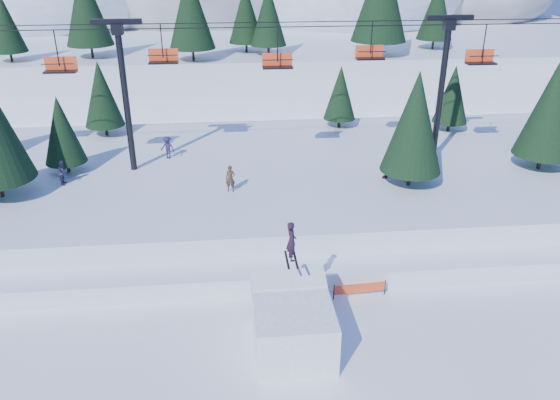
{
  "coord_description": "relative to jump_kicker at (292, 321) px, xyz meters",
  "views": [
    {
      "loc": [
        -2.16,
        -19.12,
        16.97
      ],
      "look_at": [
        0.31,
        6.0,
        5.2
      ],
      "focal_mm": 35.0,
      "sensor_mm": 36.0,
      "label": 1
    }
  ],
  "objects": [
    {
      "name": "chairlift",
      "position": [
        0.36,
        16.99,
        7.99
      ],
      "size": [
        46.0,
        3.21,
        10.28
      ],
      "color": "black",
      "rests_on": "mid_shelf"
    },
    {
      "name": "conifer_stand",
      "position": [
        2.48,
        17.4,
        5.67
      ],
      "size": [
        61.99,
        16.59,
        10.12
      ],
      "color": "black",
      "rests_on": "mid_shelf"
    },
    {
      "name": "distant_skiers",
      "position": [
        -0.3,
        16.66,
        2.05
      ],
      "size": [
        27.08,
        8.41,
        1.86
      ],
      "color": "#292143",
      "rests_on": "mid_shelf"
    },
    {
      "name": "banner_far",
      "position": [
        11.32,
        5.01,
        -0.79
      ],
      "size": [
        2.69,
        1.03,
        0.9
      ],
      "color": "black",
      "rests_on": "ground"
    },
    {
      "name": "jump_kicker",
      "position": [
        0.0,
        0.0,
        0.0
      ],
      "size": [
        3.56,
        4.85,
        5.7
      ],
      "color": "white",
      "rests_on": "ground"
    },
    {
      "name": "berm",
      "position": [
        -0.39,
        6.94,
        -0.78
      ],
      "size": [
        70.0,
        6.0,
        1.1
      ],
      "primitive_type": "cube",
      "color": "white",
      "rests_on": "ground"
    },
    {
      "name": "banner_near",
      "position": [
        4.01,
        3.46,
        -0.79
      ],
      "size": [
        2.85,
        0.24,
        0.9
      ],
      "color": "black",
      "rests_on": "ground"
    },
    {
      "name": "mid_shelf",
      "position": [
        -0.39,
        16.94,
        -0.08
      ],
      "size": [
        70.0,
        22.0,
        2.5
      ],
      "primitive_type": "cube",
      "color": "white",
      "rests_on": "ground"
    },
    {
      "name": "ground",
      "position": [
        -0.39,
        -1.06,
        -1.33
      ],
      "size": [
        160.0,
        160.0,
        0.0
      ],
      "primitive_type": "plane",
      "color": "white",
      "rests_on": "ground"
    }
  ]
}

